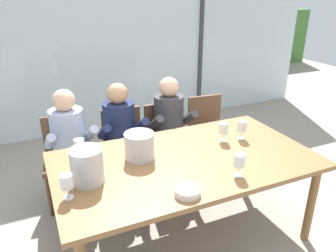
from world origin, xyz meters
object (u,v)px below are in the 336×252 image
object	(u,v)px
wine_glass_by_right_taster	(239,161)
chair_right_of_center	(208,128)
wine_glass_center_pour	(67,183)
dining_table	(185,166)
wine_glass_near_bucket	(79,145)
tasting_bowl	(187,191)
wine_glass_spare_empty	(242,127)
chair_center	(166,136)
person_charcoal_jacket	(171,126)
ice_bucket_primary	(139,145)
chair_near_curtain	(66,153)
person_navy_polo	(122,134)
ice_bucket_secondary	(87,165)
person_pale_blue_shirt	(71,143)
wine_glass_by_left_taster	(224,129)
chair_left_of_center	(125,144)

from	to	relation	value
wine_glass_by_right_taster	chair_right_of_center	bearing A→B (deg)	67.42
wine_glass_center_pour	dining_table	bearing A→B (deg)	9.82
chair_right_of_center	wine_glass_near_bucket	size ratio (longest dim) A/B	5.08
dining_table	tasting_bowl	bearing A→B (deg)	-115.80
wine_glass_spare_empty	chair_center	bearing A→B (deg)	114.08
person_charcoal_jacket	ice_bucket_primary	distance (m)	0.94
chair_near_curtain	chair_center	xyz separation A→B (m)	(1.09, -0.04, 0.00)
person_navy_polo	person_charcoal_jacket	bearing A→B (deg)	-0.85
ice_bucket_secondary	wine_glass_center_pour	bearing A→B (deg)	-139.05
dining_table	wine_glass_near_bucket	world-z (taller)	wine_glass_near_bucket
chair_near_curtain	chair_center	bearing A→B (deg)	5.90
person_pale_blue_shirt	tasting_bowl	xyz separation A→B (m)	(0.57, -1.31, 0.12)
chair_center	wine_glass_spare_empty	xyz separation A→B (m)	(0.38, -0.85, 0.38)
ice_bucket_primary	wine_glass_by_left_taster	bearing A→B (deg)	-0.59
wine_glass_near_bucket	person_navy_polo	bearing A→B (deg)	46.30
wine_glass_by_right_taster	wine_glass_spare_empty	xyz separation A→B (m)	(0.40, 0.52, -0.00)
chair_left_of_center	wine_glass_spare_empty	size ratio (longest dim) A/B	5.08
person_pale_blue_shirt	wine_glass_near_bucket	bearing A→B (deg)	-93.36
person_navy_polo	chair_right_of_center	bearing A→B (deg)	6.46
wine_glass_by_left_taster	dining_table	bearing A→B (deg)	-161.38
chair_right_of_center	wine_glass_by_right_taster	bearing A→B (deg)	-107.78
wine_glass_by_right_taster	ice_bucket_secondary	bearing A→B (deg)	160.37
wine_glass_center_pour	person_navy_polo	bearing A→B (deg)	56.82
chair_center	person_navy_polo	distance (m)	0.58
dining_table	person_pale_blue_shirt	bearing A→B (deg)	132.52
wine_glass_near_bucket	wine_glass_spare_empty	world-z (taller)	same
person_pale_blue_shirt	wine_glass_by_right_taster	distance (m)	1.63
chair_near_curtain	wine_glass_center_pour	size ratio (longest dim) A/B	5.08
chair_center	dining_table	bearing A→B (deg)	-110.81
person_navy_polo	wine_glass_near_bucket	bearing A→B (deg)	-134.57
chair_right_of_center	tasting_bowl	xyz separation A→B (m)	(-1.03, -1.45, 0.29)
chair_center	tasting_bowl	bearing A→B (deg)	-114.46
wine_glass_near_bucket	wine_glass_center_pour	bearing A→B (deg)	-108.83
chair_center	ice_bucket_primary	bearing A→B (deg)	-132.03
person_charcoal_jacket	wine_glass_spare_empty	bearing A→B (deg)	-59.82
person_charcoal_jacket	ice_bucket_secondary	bearing A→B (deg)	-136.78
chair_right_of_center	tasting_bowl	distance (m)	1.80
person_pale_blue_shirt	wine_glass_center_pour	size ratio (longest dim) A/B	6.91
chair_near_curtain	chair_left_of_center	size ratio (longest dim) A/B	1.00
tasting_bowl	wine_glass_center_pour	bearing A→B (deg)	158.43
wine_glass_spare_empty	chair_left_of_center	bearing A→B (deg)	135.06
ice_bucket_primary	tasting_bowl	world-z (taller)	ice_bucket_primary
person_navy_polo	chair_near_curtain	bearing A→B (deg)	162.59
chair_near_curtain	wine_glass_by_left_taster	world-z (taller)	wine_glass_by_left_taster
chair_right_of_center	wine_glass_spare_empty	xyz separation A→B (m)	(-0.17, -0.87, 0.38)
chair_near_curtain	tasting_bowl	bearing A→B (deg)	-59.41
ice_bucket_secondary	wine_glass_by_left_taster	distance (m)	1.26
dining_table	chair_center	xyz separation A→B (m)	(0.26, 0.98, -0.19)
chair_near_curtain	chair_right_of_center	xyz separation A→B (m)	(1.64, -0.02, 0.00)
person_charcoal_jacket	wine_glass_by_left_taster	distance (m)	0.76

